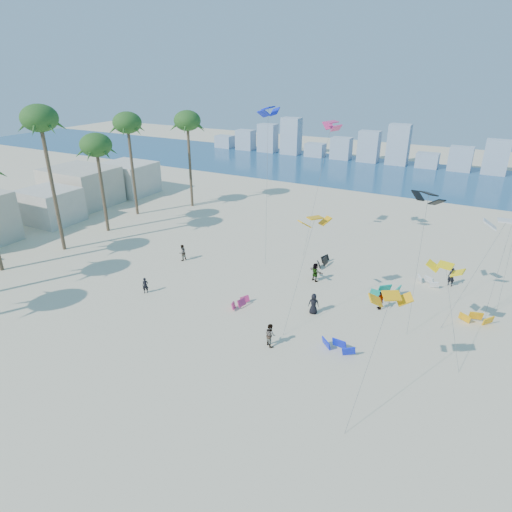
% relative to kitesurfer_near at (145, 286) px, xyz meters
% --- Properties ---
extents(ground, '(220.00, 220.00, 0.00)m').
position_rel_kitesurfer_near_xyz_m(ground, '(6.88, -12.39, -0.78)').
color(ground, beige).
rests_on(ground, ground).
extents(ocean, '(220.00, 220.00, 0.00)m').
position_rel_kitesurfer_near_xyz_m(ocean, '(6.88, 59.61, -0.77)').
color(ocean, navy).
rests_on(ocean, ground).
extents(kitesurfer_near, '(0.67, 0.65, 1.55)m').
position_rel_kitesurfer_near_xyz_m(kitesurfer_near, '(0.00, 0.00, 0.00)').
color(kitesurfer_near, black).
rests_on(kitesurfer_near, ground).
extents(kitesurfer_mid, '(1.16, 1.11, 1.88)m').
position_rel_kitesurfer_near_xyz_m(kitesurfer_mid, '(14.09, -1.86, 0.17)').
color(kitesurfer_mid, gray).
rests_on(kitesurfer_mid, ground).
extents(kitesurfers_far, '(34.90, 19.84, 1.91)m').
position_rel_kitesurfer_near_xyz_m(kitesurfers_far, '(15.48, 6.89, 0.13)').
color(kitesurfers_far, black).
rests_on(kitesurfers_far, ground).
extents(grounded_kites, '(20.60, 15.98, 1.00)m').
position_rel_kitesurfer_near_xyz_m(grounded_kites, '(19.23, 8.57, -0.35)').
color(grounded_kites, '#D22E73').
rests_on(grounded_kites, ground).
extents(flying_kites, '(31.51, 28.38, 16.30)m').
position_rel_kitesurfer_near_xyz_m(flying_kites, '(20.67, 11.75, 10.65)').
color(flying_kites, '#FFA90D').
rests_on(flying_kites, ground).
extents(palm_row, '(8.42, 44.80, 16.15)m').
position_rel_kitesurfer_near_xyz_m(palm_row, '(-15.09, 3.78, 11.01)').
color(palm_row, brown).
rests_on(palm_row, ground).
extents(beachfront_buildings, '(11.50, 43.00, 6.00)m').
position_rel_kitesurfer_near_xyz_m(beachfront_buildings, '(-26.81, 8.43, 1.90)').
color(beachfront_buildings, beige).
rests_on(beachfront_buildings, ground).
extents(distant_skyline, '(85.00, 3.00, 8.40)m').
position_rel_kitesurfer_near_xyz_m(distant_skyline, '(5.70, 69.61, 2.31)').
color(distant_skyline, '#9EADBF').
rests_on(distant_skyline, ground).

